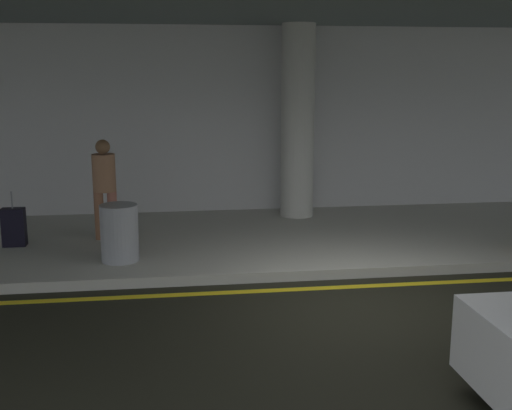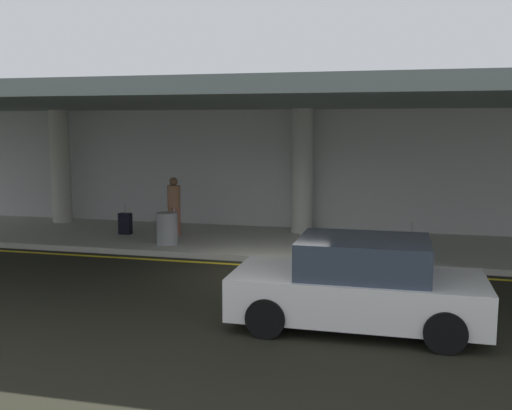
{
  "view_description": "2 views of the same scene",
  "coord_description": "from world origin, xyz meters",
  "px_view_note": "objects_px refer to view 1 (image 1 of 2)",
  "views": [
    {
      "loc": [
        -2.47,
        -7.5,
        2.93
      ],
      "look_at": [
        -1.09,
        2.47,
        0.82
      ],
      "focal_mm": 44.87,
      "sensor_mm": 36.0,
      "label": 1
    },
    {
      "loc": [
        2.79,
        -12.64,
        3.34
      ],
      "look_at": [
        -0.94,
        2.62,
        1.19
      ],
      "focal_mm": 41.25,
      "sensor_mm": 36.0,
      "label": 2
    }
  ],
  "objects_px": {
    "traveler_with_luggage": "(104,183)",
    "trash_bin_steel": "(119,233)",
    "support_column_left_mid": "(298,122)",
    "suitcase_upright_primary": "(14,227)"
  },
  "relations": [
    {
      "from": "traveler_with_luggage",
      "to": "suitcase_upright_primary",
      "type": "relative_size",
      "value": 1.87
    },
    {
      "from": "support_column_left_mid",
      "to": "suitcase_upright_primary",
      "type": "height_order",
      "value": "support_column_left_mid"
    },
    {
      "from": "support_column_left_mid",
      "to": "trash_bin_steel",
      "type": "height_order",
      "value": "support_column_left_mid"
    },
    {
      "from": "suitcase_upright_primary",
      "to": "trash_bin_steel",
      "type": "bearing_deg",
      "value": -51.77
    },
    {
      "from": "traveler_with_luggage",
      "to": "trash_bin_steel",
      "type": "distance_m",
      "value": 1.45
    },
    {
      "from": "support_column_left_mid",
      "to": "trash_bin_steel",
      "type": "bearing_deg",
      "value": -140.68
    },
    {
      "from": "traveler_with_luggage",
      "to": "trash_bin_steel",
      "type": "height_order",
      "value": "traveler_with_luggage"
    },
    {
      "from": "traveler_with_luggage",
      "to": "trash_bin_steel",
      "type": "xyz_separation_m",
      "value": [
        0.31,
        -1.31,
        -0.54
      ]
    },
    {
      "from": "support_column_left_mid",
      "to": "trash_bin_steel",
      "type": "relative_size",
      "value": 4.29
    },
    {
      "from": "support_column_left_mid",
      "to": "suitcase_upright_primary",
      "type": "bearing_deg",
      "value": -162.48
    }
  ]
}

